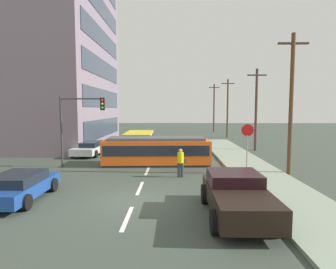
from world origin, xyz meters
TOP-DOWN VIEW (x-y plane):
  - ground_plane at (0.00, 10.00)m, footprint 120.00×120.00m
  - sidewalk_curb_right at (6.80, 6.00)m, footprint 3.20×36.00m
  - lane_stripe_0 at (0.00, -2.00)m, footprint 0.16×2.40m
  - lane_stripe_1 at (0.00, 2.00)m, footprint 0.16×2.40m
  - lane_stripe_2 at (0.00, 6.00)m, footprint 0.16×2.40m
  - lane_stripe_3 at (0.00, 14.24)m, footprint 0.16×2.40m
  - lane_stripe_4 at (0.00, 20.24)m, footprint 0.16×2.40m
  - corner_building at (-14.56, 19.55)m, footprint 17.14×17.39m
  - streetcar_tram at (0.46, 8.24)m, footprint 7.60×2.86m
  - city_bus at (-1.62, 15.17)m, footprint 2.66×5.82m
  - pedestrian_crossing at (2.10, 4.38)m, footprint 0.51×0.36m
  - pickup_truck_parked at (4.00, -1.72)m, footprint 2.28×5.00m
  - parked_sedan_near at (-5.02, 0.01)m, footprint 2.13×4.35m
  - parked_sedan_mid at (-5.55, 12.21)m, footprint 2.20×4.54m
  - stop_sign at (6.30, 5.86)m, footprint 0.76×0.07m
  - traffic_light_mast at (-4.68, 7.10)m, footprint 3.04×0.33m
  - utility_pole_near at (8.68, 5.24)m, footprint 1.80×0.24m
  - utility_pole_mid at (9.48, 15.30)m, footprint 1.80×0.24m
  - utility_pole_far at (9.18, 28.08)m, footprint 1.80×0.24m
  - utility_pole_distant at (8.66, 37.85)m, footprint 1.80×0.24m

SIDE VIEW (x-z plane):
  - ground_plane at x=0.00m, z-range 0.00..0.00m
  - lane_stripe_0 at x=0.00m, z-range 0.00..0.01m
  - lane_stripe_1 at x=0.00m, z-range 0.00..0.01m
  - lane_stripe_2 at x=0.00m, z-range 0.00..0.01m
  - lane_stripe_3 at x=0.00m, z-range 0.00..0.01m
  - lane_stripe_4 at x=0.00m, z-range 0.00..0.01m
  - sidewalk_curb_right at x=6.80m, z-range 0.00..0.14m
  - parked_sedan_near at x=-5.02m, z-range 0.03..1.22m
  - parked_sedan_mid at x=-5.55m, z-range 0.03..1.22m
  - pickup_truck_parked at x=4.00m, z-range 0.02..1.57m
  - pedestrian_crossing at x=2.10m, z-range 0.11..1.78m
  - streetcar_tram at x=0.46m, z-range 0.03..1.99m
  - city_bus at x=-1.62m, z-range 0.14..1.89m
  - stop_sign at x=6.30m, z-range 0.75..3.63m
  - traffic_light_mast at x=-4.68m, z-range 1.00..5.84m
  - utility_pole_mid at x=9.48m, z-range 0.18..7.90m
  - utility_pole_far at x=9.18m, z-range 0.18..8.25m
  - utility_pole_distant at x=8.66m, z-range 0.18..8.44m
  - utility_pole_near at x=8.68m, z-range 0.18..8.57m
  - corner_building at x=-14.56m, z-range 0.00..22.40m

